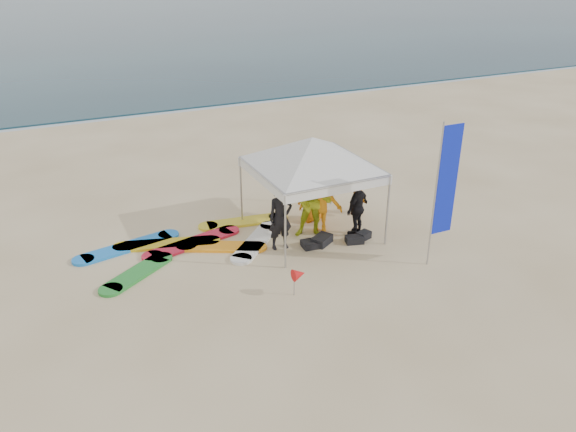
# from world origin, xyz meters

# --- Properties ---
(ground) EXTENTS (120.00, 120.00, 0.00)m
(ground) POSITION_xyz_m (0.00, 0.00, 0.00)
(ground) COLOR beige
(ground) RESTS_ON ground
(ocean) EXTENTS (160.00, 84.00, 0.08)m
(ocean) POSITION_xyz_m (0.00, 60.00, 0.04)
(ocean) COLOR #0C2633
(ocean) RESTS_ON ground
(shoreline_foam) EXTENTS (160.00, 1.20, 0.01)m
(shoreline_foam) POSITION_xyz_m (0.00, 18.20, 0.00)
(shoreline_foam) COLOR silver
(shoreline_foam) RESTS_ON ground
(person_black_a) EXTENTS (0.64, 0.44, 1.70)m
(person_black_a) POSITION_xyz_m (-0.15, 3.28, 0.85)
(person_black_a) COLOR black
(person_black_a) RESTS_ON ground
(person_yellow) EXTENTS (1.18, 1.10, 1.95)m
(person_yellow) POSITION_xyz_m (0.89, 3.49, 0.97)
(person_yellow) COLOR #AEBE1A
(person_yellow) RESTS_ON ground
(person_orange_a) EXTENTS (1.33, 1.18, 1.79)m
(person_orange_a) POSITION_xyz_m (1.22, 3.69, 0.89)
(person_orange_a) COLOR orange
(person_orange_a) RESTS_ON ground
(person_black_b) EXTENTS (0.98, 0.75, 1.55)m
(person_black_b) POSITION_xyz_m (1.99, 3.11, 0.78)
(person_black_b) COLOR black
(person_black_b) RESTS_ON ground
(person_orange_b) EXTENTS (0.86, 0.61, 1.66)m
(person_orange_b) POSITION_xyz_m (1.33, 4.38, 0.83)
(person_orange_b) COLOR orange
(person_orange_b) RESTS_ON ground
(person_seated) EXTENTS (0.39, 0.85, 0.88)m
(person_seated) POSITION_xyz_m (2.75, 4.26, 0.44)
(person_seated) COLOR #C57211
(person_seated) RESTS_ON ground
(canopy_tent) EXTENTS (4.03, 4.03, 3.04)m
(canopy_tent) POSITION_xyz_m (0.95, 3.72, 2.65)
(canopy_tent) COLOR #A5A5A8
(canopy_tent) RESTS_ON ground
(feather_flag) EXTENTS (0.60, 0.04, 3.54)m
(feather_flag) POSITION_xyz_m (2.96, 0.99, 2.08)
(feather_flag) COLOR #A5A5A8
(feather_flag) RESTS_ON ground
(marker_pennant) EXTENTS (0.28, 0.28, 0.64)m
(marker_pennant) POSITION_xyz_m (-0.69, 1.15, 0.49)
(marker_pennant) COLOR #A5A5A8
(marker_pennant) RESTS_ON ground
(gear_pile) EXTENTS (1.93, 0.81, 0.22)m
(gear_pile) POSITION_xyz_m (1.16, 2.90, 0.10)
(gear_pile) COLOR black
(gear_pile) RESTS_ON ground
(surfboard_spread) EXTENTS (5.42, 2.64, 0.07)m
(surfboard_spread) POSITION_xyz_m (-2.15, 4.37, 0.04)
(surfboard_spread) COLOR gold
(surfboard_spread) RESTS_ON ground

